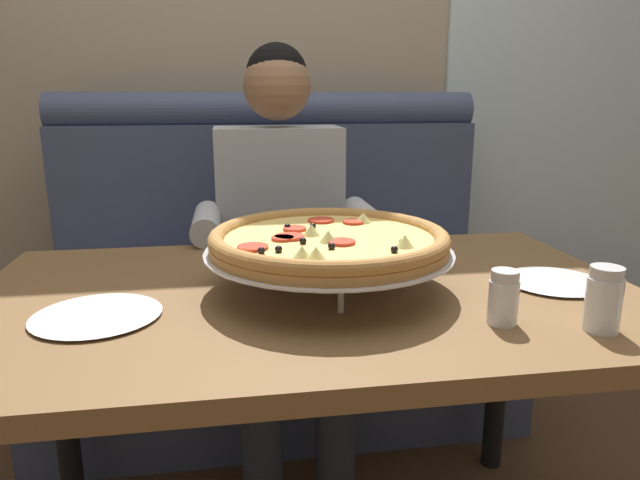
{
  "coord_description": "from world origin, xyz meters",
  "views": [
    {
      "loc": [
        -0.16,
        -1.11,
        1.11
      ],
      "look_at": [
        0.02,
        0.0,
        0.83
      ],
      "focal_mm": 31.96,
      "sensor_mm": 36.0,
      "label": 1
    }
  ],
  "objects_px": {
    "dining_table": "(310,328)",
    "plate_near_right": "(97,312)",
    "booth_bench": "(277,295)",
    "shaker_oregano": "(603,303)",
    "patio_chair": "(505,196)",
    "plate_near_left": "(555,279)",
    "diner_main": "(284,230)",
    "pizza": "(329,241)",
    "shaker_parmesan": "(503,301)"
  },
  "relations": [
    {
      "from": "diner_main",
      "to": "dining_table",
      "type": "bearing_deg",
      "value": -90.41
    },
    {
      "from": "dining_table",
      "to": "shaker_oregano",
      "type": "xyz_separation_m",
      "value": [
        0.46,
        -0.28,
        0.13
      ]
    },
    {
      "from": "pizza",
      "to": "patio_chair",
      "type": "bearing_deg",
      "value": 55.19
    },
    {
      "from": "dining_table",
      "to": "patio_chair",
      "type": "relative_size",
      "value": 1.6
    },
    {
      "from": "booth_bench",
      "to": "patio_chair",
      "type": "xyz_separation_m",
      "value": [
        1.5,
        1.22,
        0.13
      ]
    },
    {
      "from": "diner_main",
      "to": "pizza",
      "type": "distance_m",
      "value": 0.63
    },
    {
      "from": "pizza",
      "to": "shaker_parmesan",
      "type": "bearing_deg",
      "value": -40.49
    },
    {
      "from": "dining_table",
      "to": "plate_near_right",
      "type": "distance_m",
      "value": 0.42
    },
    {
      "from": "shaker_parmesan",
      "to": "patio_chair",
      "type": "bearing_deg",
      "value": 62.98
    },
    {
      "from": "pizza",
      "to": "plate_near_right",
      "type": "relative_size",
      "value": 2.2
    },
    {
      "from": "dining_table",
      "to": "shaker_oregano",
      "type": "bearing_deg",
      "value": -31.59
    },
    {
      "from": "plate_near_right",
      "to": "pizza",
      "type": "bearing_deg",
      "value": 11.44
    },
    {
      "from": "diner_main",
      "to": "shaker_oregano",
      "type": "xyz_separation_m",
      "value": [
        0.46,
        -0.9,
        0.06
      ]
    },
    {
      "from": "shaker_parmesan",
      "to": "plate_near_left",
      "type": "relative_size",
      "value": 0.46
    },
    {
      "from": "diner_main",
      "to": "plate_near_left",
      "type": "distance_m",
      "value": 0.84
    },
    {
      "from": "dining_table",
      "to": "diner_main",
      "type": "distance_m",
      "value": 0.62
    },
    {
      "from": "booth_bench",
      "to": "shaker_oregano",
      "type": "bearing_deg",
      "value": -68.38
    },
    {
      "from": "dining_table",
      "to": "pizza",
      "type": "xyz_separation_m",
      "value": [
        0.04,
        0.0,
        0.19
      ]
    },
    {
      "from": "booth_bench",
      "to": "plate_near_left",
      "type": "distance_m",
      "value": 1.11
    },
    {
      "from": "diner_main",
      "to": "pizza",
      "type": "bearing_deg",
      "value": -86.81
    },
    {
      "from": "plate_near_left",
      "to": "patio_chair",
      "type": "xyz_separation_m",
      "value": [
        0.97,
        2.14,
        -0.21
      ]
    },
    {
      "from": "pizza",
      "to": "patio_chair",
      "type": "relative_size",
      "value": 0.59
    },
    {
      "from": "shaker_oregano",
      "to": "patio_chair",
      "type": "xyz_separation_m",
      "value": [
        1.03,
        2.38,
        -0.25
      ]
    },
    {
      "from": "diner_main",
      "to": "patio_chair",
      "type": "distance_m",
      "value": 2.11
    },
    {
      "from": "shaker_oregano",
      "to": "shaker_parmesan",
      "type": "height_order",
      "value": "shaker_oregano"
    },
    {
      "from": "dining_table",
      "to": "plate_near_left",
      "type": "relative_size",
      "value": 6.49
    },
    {
      "from": "shaker_oregano",
      "to": "plate_near_left",
      "type": "xyz_separation_m",
      "value": [
        0.06,
        0.24,
        -0.04
      ]
    },
    {
      "from": "shaker_oregano",
      "to": "plate_near_right",
      "type": "xyz_separation_m",
      "value": [
        -0.87,
        0.2,
        -0.04
      ]
    },
    {
      "from": "dining_table",
      "to": "plate_near_right",
      "type": "height_order",
      "value": "plate_near_right"
    },
    {
      "from": "shaker_parmesan",
      "to": "patio_chair",
      "type": "xyz_separation_m",
      "value": [
        1.19,
        2.33,
        -0.24
      ]
    },
    {
      "from": "plate_near_right",
      "to": "patio_chair",
      "type": "distance_m",
      "value": 2.91
    },
    {
      "from": "dining_table",
      "to": "pizza",
      "type": "relative_size",
      "value": 2.7
    },
    {
      "from": "pizza",
      "to": "shaker_oregano",
      "type": "relative_size",
      "value": 4.48
    },
    {
      "from": "booth_bench",
      "to": "pizza",
      "type": "distance_m",
      "value": 0.98
    },
    {
      "from": "booth_bench",
      "to": "dining_table",
      "type": "distance_m",
      "value": 0.92
    },
    {
      "from": "shaker_oregano",
      "to": "plate_near_right",
      "type": "relative_size",
      "value": 0.49
    },
    {
      "from": "plate_near_right",
      "to": "patio_chair",
      "type": "xyz_separation_m",
      "value": [
        1.9,
        2.19,
        -0.21
      ]
    },
    {
      "from": "shaker_parmesan",
      "to": "plate_near_left",
      "type": "height_order",
      "value": "shaker_parmesan"
    },
    {
      "from": "shaker_oregano",
      "to": "plate_near_left",
      "type": "height_order",
      "value": "shaker_oregano"
    },
    {
      "from": "diner_main",
      "to": "pizza",
      "type": "height_order",
      "value": "diner_main"
    },
    {
      "from": "pizza",
      "to": "diner_main",
      "type": "bearing_deg",
      "value": 93.19
    },
    {
      "from": "pizza",
      "to": "plate_near_right",
      "type": "xyz_separation_m",
      "value": [
        -0.44,
        -0.09,
        -0.09
      ]
    },
    {
      "from": "plate_near_right",
      "to": "patio_chair",
      "type": "bearing_deg",
      "value": 49.01
    },
    {
      "from": "shaker_oregano",
      "to": "booth_bench",
      "type": "bearing_deg",
      "value": 111.62
    },
    {
      "from": "dining_table",
      "to": "pizza",
      "type": "bearing_deg",
      "value": 1.96
    },
    {
      "from": "booth_bench",
      "to": "pizza",
      "type": "relative_size",
      "value": 3.18
    },
    {
      "from": "pizza",
      "to": "shaker_oregano",
      "type": "xyz_separation_m",
      "value": [
        0.42,
        -0.29,
        -0.05
      ]
    },
    {
      "from": "dining_table",
      "to": "diner_main",
      "type": "height_order",
      "value": "diner_main"
    },
    {
      "from": "booth_bench",
      "to": "shaker_parmesan",
      "type": "xyz_separation_m",
      "value": [
        0.31,
        -1.11,
        0.37
      ]
    },
    {
      "from": "booth_bench",
      "to": "diner_main",
      "type": "xyz_separation_m",
      "value": [
        0.0,
        -0.27,
        0.31
      ]
    }
  ]
}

